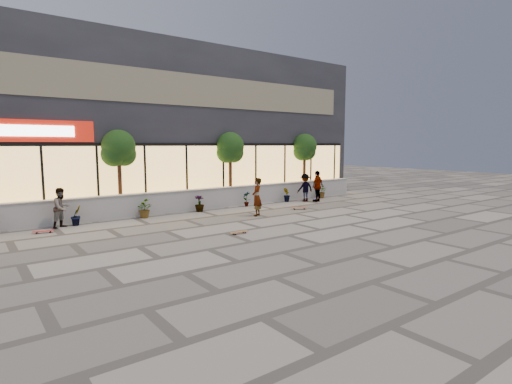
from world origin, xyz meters
TOP-DOWN VIEW (x-y plane):
  - ground at (0.00, 0.00)m, footprint 80.00×80.00m
  - planter_wall at (0.00, 7.00)m, footprint 22.00×0.42m
  - retail_building at (-0.00, 12.49)m, footprint 24.00×9.17m
  - shrub_b at (-5.70, 6.45)m, footprint 0.57×0.57m
  - shrub_c at (-2.90, 6.45)m, footprint 0.68×0.77m
  - shrub_d at (-0.10, 6.45)m, footprint 0.64×0.64m
  - shrub_e at (2.70, 6.45)m, footprint 0.46×0.35m
  - shrub_f at (5.50, 6.45)m, footprint 0.55×0.57m
  - shrub_g at (8.30, 6.45)m, footprint 0.77×0.84m
  - tree_midwest at (-3.50, 7.70)m, footprint 1.60×1.50m
  - tree_mideast at (2.50, 7.70)m, footprint 1.60×1.50m
  - tree_east at (8.00, 7.70)m, footprint 1.60×1.50m
  - skater_center at (1.44, 3.84)m, footprint 0.76×0.72m
  - skater_left at (-6.24, 6.30)m, footprint 0.97×0.92m
  - skater_right_near at (6.96, 5.49)m, footprint 1.12×0.68m
  - skater_right_far at (6.50, 6.03)m, footprint 1.08×0.69m
  - skateboard_center at (-1.28, 1.24)m, footprint 0.72×0.20m
  - skateboard_left at (-7.02, 5.63)m, footprint 0.75×0.36m
  - skateboard_right_near at (4.26, 4.06)m, footprint 0.84×0.60m
  - skateboard_right_far at (7.40, 6.03)m, footprint 0.81×0.59m

SIDE VIEW (x-z plane):
  - ground at x=0.00m, z-range 0.00..0.00m
  - skateboard_center at x=-1.28m, z-range 0.03..0.12m
  - skateboard_left at x=-7.02m, z-range 0.03..0.12m
  - skateboard_right_far at x=7.40m, z-range 0.03..0.13m
  - skateboard_right_near at x=4.26m, z-range 0.03..0.14m
  - shrub_b at x=-5.70m, z-range 0.00..0.81m
  - shrub_c at x=-2.90m, z-range 0.00..0.81m
  - shrub_d at x=-0.10m, z-range 0.00..0.81m
  - shrub_e at x=2.70m, z-range 0.00..0.81m
  - shrub_f at x=5.50m, z-range 0.00..0.81m
  - shrub_g at x=8.30m, z-range 0.00..0.81m
  - planter_wall at x=0.00m, z-range 0.00..1.04m
  - skater_left at x=-6.24m, z-range 0.00..1.58m
  - skater_right_far at x=6.50m, z-range 0.00..1.58m
  - skater_center at x=1.44m, z-range 0.00..1.74m
  - skater_right_near at x=6.96m, z-range 0.00..1.78m
  - tree_midwest at x=-3.50m, z-range 1.03..4.94m
  - tree_mideast at x=2.50m, z-range 1.03..4.94m
  - tree_east at x=8.00m, z-range 1.03..4.94m
  - retail_building at x=0.00m, z-range 0.00..8.50m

